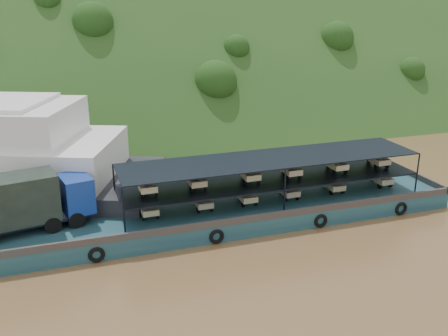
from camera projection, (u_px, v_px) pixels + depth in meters
name	position (u px, v px, depth m)	size (l,w,h in m)	color
ground	(261.00, 216.00, 38.50)	(160.00, 160.00, 0.00)	brown
hillside	(163.00, 118.00, 70.82)	(140.00, 28.00, 28.00)	#1C3B15
cargo_barge	(204.00, 207.00, 36.97)	(35.08, 7.18, 5.11)	#143547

